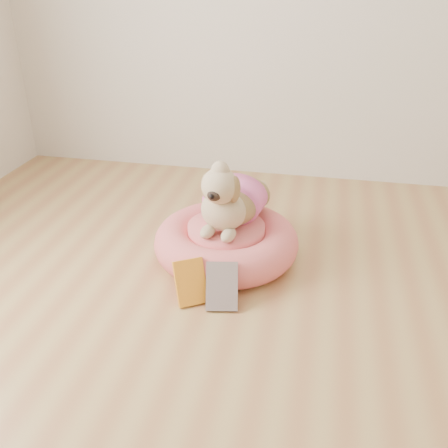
% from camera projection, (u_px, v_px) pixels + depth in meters
% --- Properties ---
extents(pet_bed, '(0.66, 0.66, 0.17)m').
position_uv_depth(pet_bed, '(226.00, 242.00, 2.28)').
color(pet_bed, '#FC6C62').
rests_on(pet_bed, floor).
extents(dog, '(0.40, 0.52, 0.35)m').
position_uv_depth(dog, '(231.00, 188.00, 2.18)').
color(dog, olive).
rests_on(dog, pet_bed).
extents(book_yellow, '(0.16, 0.15, 0.17)m').
position_uv_depth(book_yellow, '(190.00, 282.00, 1.98)').
color(book_yellow, yellow).
rests_on(book_yellow, floor).
extents(book_white, '(0.15, 0.14, 0.17)m').
position_uv_depth(book_white, '(222.00, 286.00, 1.96)').
color(book_white, silver).
rests_on(book_white, floor).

